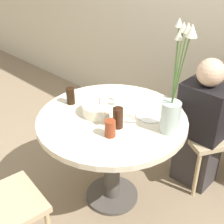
% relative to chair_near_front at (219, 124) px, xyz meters
% --- Properties ---
extents(ground_plane, '(16.00, 16.00, 0.00)m').
position_rel_chair_near_front_xyz_m(ground_plane, '(-0.44, -0.76, -0.52)').
color(ground_plane, '#89755B').
extents(wall_back, '(8.00, 0.05, 2.60)m').
position_rel_chair_near_front_xyz_m(wall_back, '(-0.44, 0.41, 0.78)').
color(wall_back, beige).
rests_on(wall_back, ground_plane).
extents(dining_table, '(1.02, 1.02, 0.74)m').
position_rel_chair_near_front_xyz_m(dining_table, '(-0.44, -0.76, 0.08)').
color(dining_table, beige).
rests_on(dining_table, ground_plane).
extents(chair_near_front, '(0.55, 0.55, 0.92)m').
position_rel_chair_near_front_xyz_m(chair_near_front, '(0.00, 0.00, 0.00)').
color(chair_near_front, tan).
rests_on(chair_near_front, ground_plane).
extents(birthday_cake, '(0.24, 0.24, 0.12)m').
position_rel_chair_near_front_xyz_m(birthday_cake, '(-0.53, -0.78, 0.26)').
color(birthday_cake, white).
rests_on(birthday_cake, dining_table).
extents(flower_vase, '(0.26, 0.27, 0.72)m').
position_rel_chair_near_front_xyz_m(flower_vase, '(-0.06, -0.64, 0.43)').
color(flower_vase, '#B2C6C1').
rests_on(flower_vase, dining_table).
extents(side_plate, '(0.21, 0.21, 0.01)m').
position_rel_chair_near_front_xyz_m(side_plate, '(-0.26, -0.56, 0.23)').
color(side_plate, white).
rests_on(side_plate, dining_table).
extents(drink_glass_0, '(0.07, 0.07, 0.11)m').
position_rel_chair_near_front_xyz_m(drink_glass_0, '(-0.30, -0.92, 0.28)').
color(drink_glass_0, maroon).
rests_on(drink_glass_0, dining_table).
extents(drink_glass_1, '(0.06, 0.06, 0.12)m').
position_rel_chair_near_front_xyz_m(drink_glass_1, '(-0.78, -0.82, 0.28)').
color(drink_glass_1, black).
rests_on(drink_glass_1, dining_table).
extents(drink_glass_2, '(0.07, 0.07, 0.14)m').
position_rel_chair_near_front_xyz_m(drink_glass_2, '(-0.33, -0.82, 0.29)').
color(drink_glass_2, '#33190C').
rests_on(drink_glass_2, dining_table).
extents(person_woman, '(0.34, 0.24, 1.08)m').
position_rel_chair_near_front_xyz_m(person_woman, '(-0.08, -0.14, -0.01)').
color(person_woman, '#383333').
rests_on(person_woman, ground_plane).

